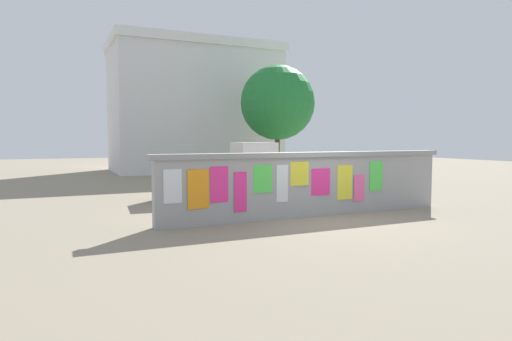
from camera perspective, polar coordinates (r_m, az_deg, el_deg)
name	(u,v)px	position (r m, az deg, el deg)	size (l,w,h in m)	color
ground	(210,186)	(18.64, -5.94, -1.95)	(60.00, 60.00, 0.00)	gray
poster_wall	(311,183)	(11.30, 7.08, -1.65)	(8.20, 0.42, 1.64)	#9B9B9B
auto_rickshaw_truck	(225,172)	(14.42, -4.07, -0.14)	(3.72, 1.82, 1.85)	black
motorcycle	(314,179)	(16.80, 7.59, -1.05)	(1.90, 0.56, 0.87)	black
bicycle_near	(307,196)	(12.50, 6.60, -3.29)	(1.65, 0.62, 0.95)	black
bicycle_far	(371,192)	(13.83, 14.64, -2.68)	(1.71, 0.44, 0.95)	black
person_walking	(210,178)	(11.21, -5.92, -0.94)	(0.37, 0.37, 1.62)	#338CBF
tree_roadside	(278,103)	(22.88, 2.80, 8.75)	(3.83, 3.83, 5.73)	brown
building_background	(194,108)	(27.86, -8.03, 8.05)	(10.01, 6.18, 7.74)	silver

